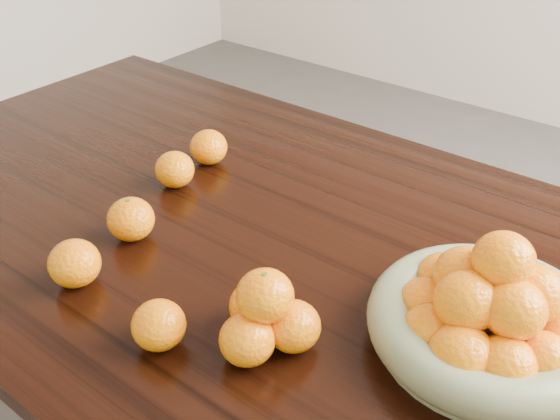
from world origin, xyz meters
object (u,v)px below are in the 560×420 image
Objects in this scene: fruit_bowl at (489,316)px; loose_orange_0 at (131,219)px; dining_table at (293,284)px; orange_pyramid at (265,316)px.

loose_orange_0 is (-0.61, -0.13, -0.02)m from fruit_bowl.
dining_table is 0.39m from fruit_bowl.
orange_pyramid is at bearing -62.70° from dining_table.
orange_pyramid is 0.36m from loose_orange_0.
fruit_bowl is at bearing -4.06° from dining_table.
fruit_bowl is at bearing 37.08° from orange_pyramid.
loose_orange_0 is at bearing -147.18° from dining_table.
dining_table is 13.39× the size of orange_pyramid.
fruit_bowl reaches higher than orange_pyramid.
fruit_bowl is (0.36, -0.03, 0.15)m from dining_table.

